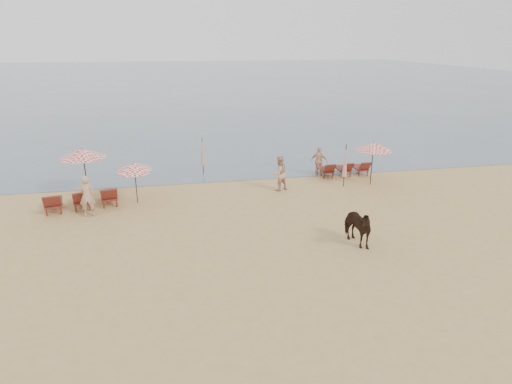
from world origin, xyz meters
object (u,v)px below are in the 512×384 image
(beachgoer_right_a, at_px, (279,173))
(beachgoer_left, at_px, (87,196))
(umbrella_open_left_b, at_px, (134,167))
(cow, at_px, (356,226))
(umbrella_closed_left, at_px, (203,152))
(umbrella_closed_right, at_px, (345,161))
(umbrella_open_left_a, at_px, (83,153))
(umbrella_open_right, at_px, (374,146))
(beachgoer_right_b, at_px, (319,161))
(lounger_cluster_left, at_px, (82,199))
(lounger_cluster_right, at_px, (344,168))

(beachgoer_right_a, bearing_deg, beachgoer_left, -10.89)
(umbrella_open_left_b, distance_m, cow, 10.59)
(umbrella_closed_left, relative_size, umbrella_closed_right, 0.95)
(umbrella_open_left_a, xyz_separation_m, umbrella_closed_right, (13.22, -1.03, -0.82))
(umbrella_open_right, xyz_separation_m, beachgoer_right_a, (-5.11, 0.05, -1.21))
(umbrella_closed_right, height_order, beachgoer_right_b, umbrella_closed_right)
(cow, xyz_separation_m, beachgoer_left, (-10.52, 4.89, 0.19))
(lounger_cluster_left, distance_m, beachgoer_left, 1.23)
(umbrella_closed_left, xyz_separation_m, umbrella_closed_right, (7.23, -3.73, 0.08))
(beachgoer_right_a, bearing_deg, beachgoer_right_b, -166.19)
(umbrella_closed_right, relative_size, cow, 1.27)
(umbrella_open_left_a, distance_m, umbrella_open_left_b, 2.89)
(lounger_cluster_right, height_order, umbrella_closed_right, umbrella_closed_right)
(lounger_cluster_right, height_order, umbrella_closed_left, umbrella_closed_left)
(umbrella_closed_left, relative_size, beachgoer_left, 1.14)
(lounger_cluster_left, bearing_deg, beachgoer_left, -76.90)
(beachgoer_left, bearing_deg, lounger_cluster_right, -169.42)
(umbrella_open_right, distance_m, cow, 7.73)
(beachgoer_left, height_order, beachgoer_right_a, beachgoer_left)
(umbrella_closed_left, xyz_separation_m, cow, (5.01, -10.32, -0.57))
(umbrella_closed_left, bearing_deg, umbrella_open_left_a, -155.73)
(beachgoer_left, bearing_deg, umbrella_open_left_b, -150.73)
(umbrella_closed_left, xyz_separation_m, beachgoer_right_a, (3.67, -3.66, -0.42))
(lounger_cluster_right, bearing_deg, beachgoer_left, -165.70)
(umbrella_closed_left, distance_m, beachgoer_right_a, 5.20)
(beachgoer_right_a, bearing_deg, umbrella_open_right, 157.59)
(umbrella_open_left_a, relative_size, beachgoer_left, 1.31)
(cow, bearing_deg, umbrella_closed_left, 102.80)
(lounger_cluster_left, xyz_separation_m, cow, (10.99, -5.93, 0.28))
(umbrella_open_right, height_order, cow, umbrella_open_right)
(lounger_cluster_right, height_order, beachgoer_left, beachgoer_left)
(umbrella_open_left_a, xyz_separation_m, cow, (11.00, -7.62, -1.47))
(umbrella_closed_right, height_order, beachgoer_right_a, umbrella_closed_right)
(lounger_cluster_left, xyz_separation_m, umbrella_closed_right, (13.21, 0.66, 0.93))
(lounger_cluster_left, height_order, umbrella_closed_right, umbrella_closed_right)
(umbrella_open_left_a, height_order, beachgoer_left, umbrella_open_left_a)
(lounger_cluster_right, relative_size, umbrella_open_right, 1.17)
(umbrella_open_right, relative_size, umbrella_closed_right, 1.03)
(lounger_cluster_right, height_order, umbrella_open_left_a, umbrella_open_left_a)
(lounger_cluster_left, distance_m, umbrella_closed_right, 13.26)
(lounger_cluster_right, xyz_separation_m, beachgoer_left, (-13.47, -3.55, 0.53))
(umbrella_closed_left, height_order, cow, umbrella_closed_left)
(umbrella_closed_left, distance_m, beachgoer_right_b, 6.75)
(lounger_cluster_right, xyz_separation_m, umbrella_open_left_b, (-11.46, -2.22, 1.38))
(lounger_cluster_right, relative_size, umbrella_open_left_b, 1.33)
(lounger_cluster_left, bearing_deg, umbrella_closed_right, -8.42)
(beachgoer_right_b, bearing_deg, umbrella_open_left_a, 37.67)
(umbrella_open_left_b, height_order, beachgoer_right_a, umbrella_open_left_b)
(umbrella_closed_left, height_order, beachgoer_left, umbrella_closed_left)
(lounger_cluster_left, xyz_separation_m, umbrella_closed_left, (5.98, 4.39, 0.86))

